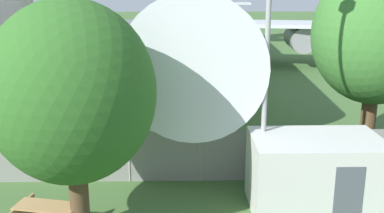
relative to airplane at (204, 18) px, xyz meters
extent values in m
cylinder|color=gray|center=(-6.22, -22.79, -3.33)|extent=(0.07, 0.07, 1.94)
cylinder|color=gray|center=(-3.67, -22.79, -3.33)|extent=(0.07, 0.07, 1.94)
cylinder|color=gray|center=(-1.13, -22.79, -3.33)|extent=(0.07, 0.07, 1.94)
cylinder|color=gray|center=(1.42, -22.79, -3.33)|extent=(0.07, 0.07, 1.94)
cylinder|color=gray|center=(3.96, -22.79, -3.33)|extent=(0.07, 0.07, 1.94)
cube|color=gray|center=(-3.67, -22.79, -3.33)|extent=(56.00, 0.01, 1.94)
cylinder|color=silver|center=(-0.03, -0.47, 0.06)|extent=(6.97, 38.24, 4.77)
cone|color=silver|center=(-1.27, -21.83, 0.06)|extent=(5.04, 5.04, 4.77)
cone|color=silver|center=(1.25, 21.49, 0.06)|extent=(4.63, 6.20, 4.29)
cube|color=silver|center=(11.01, 0.79, -0.66)|extent=(17.83, 8.58, 0.30)
cylinder|color=#939399|center=(8.47, 1.37, -1.88)|extent=(2.39, 4.41, 2.15)
cube|color=silver|center=(-10.84, 2.06, -0.66)|extent=(17.49, 6.70, 0.30)
cylinder|color=#939399|center=(-8.25, 2.34, -1.88)|extent=(2.39, 4.41, 2.15)
cube|color=silver|center=(0.99, 17.08, 0.54)|extent=(10.70, 4.42, 0.20)
cylinder|color=#2D2D33|center=(-0.74, -12.81, -3.31)|extent=(0.24, 0.24, 1.97)
cylinder|color=#2D2D33|center=(-0.74, -12.81, -4.02)|extent=(0.33, 0.58, 0.56)
cylinder|color=#2D2D33|center=(2.94, 1.26, -3.31)|extent=(0.24, 0.24, 1.97)
cylinder|color=#2D2D33|center=(2.94, 1.26, -4.02)|extent=(0.33, 0.58, 0.56)
cylinder|color=#2D2D33|center=(-2.77, 1.59, -3.31)|extent=(0.24, 0.24, 1.97)
cylinder|color=#2D2D33|center=(-2.77, 1.59, -4.02)|extent=(0.33, 0.58, 0.56)
cube|color=silver|center=(2.41, -24.92, -3.11)|extent=(4.03, 2.60, 2.36)
cube|color=#4C515B|center=(3.02, -26.22, -3.30)|extent=(0.84, 0.03, 1.90)
cube|color=tan|center=(-5.70, -26.07, -3.56)|extent=(1.92, 1.12, 0.04)
cube|color=tan|center=(-5.58, -25.52, -3.86)|extent=(1.82, 0.65, 0.04)
cylinder|color=brown|center=(6.00, -20.09, -2.87)|extent=(0.62, 0.62, 2.85)
ellipsoid|color=#38702D|center=(6.00, -20.09, 0.74)|extent=(5.14, 5.14, 5.66)
cylinder|color=#4C3823|center=(-4.67, -26.26, -3.18)|extent=(0.54, 0.54, 2.24)
ellipsoid|color=#2D6023|center=(-4.67, -26.26, -0.14)|extent=(4.51, 4.51, 4.96)
cylinder|color=#99999E|center=(0.86, -24.22, 0.19)|extent=(0.16, 0.16, 8.97)
camera|label=1|loc=(-1.70, -37.90, 2.60)|focal=42.00mm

